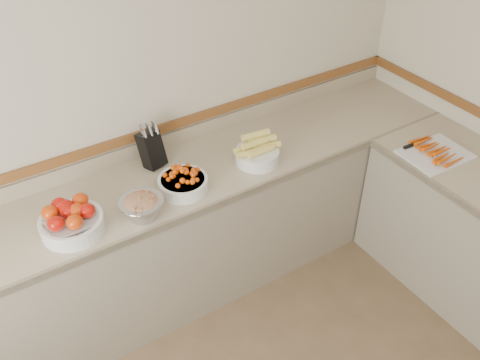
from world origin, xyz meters
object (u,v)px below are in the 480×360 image
knife_block (151,148)px  corn_bowl (257,152)px  tomato_bowl (71,220)px  rhubarb_bowl (142,207)px  cutting_board (435,152)px  cherry_tomato_bowl (183,182)px

knife_block → corn_bowl: (0.55, -0.31, -0.05)m
tomato_bowl → corn_bowl: (1.15, -0.00, -0.01)m
knife_block → rhubarb_bowl: knife_block is taller
tomato_bowl → rhubarb_bowl: bearing=-15.4°
tomato_bowl → rhubarb_bowl: 0.36m
cutting_board → tomato_bowl: bearing=165.7°
tomato_bowl → knife_block: bearing=27.1°
cherry_tomato_bowl → cutting_board: size_ratio=0.69×
cherry_tomato_bowl → cutting_board: 1.56m
tomato_bowl → rhubarb_bowl: size_ratio=1.35×
rhubarb_bowl → knife_block: bearing=58.1°
tomato_bowl → corn_bowl: corn_bowl is taller
corn_bowl → cutting_board: 1.10m
corn_bowl → rhubarb_bowl: 0.80m
tomato_bowl → cherry_tomato_bowl: bearing=-0.4°
knife_block → rhubarb_bowl: size_ratio=1.21×
cherry_tomato_bowl → corn_bowl: size_ratio=0.97×
tomato_bowl → corn_bowl: size_ratio=1.11×
corn_bowl → tomato_bowl: bearing=179.8°
corn_bowl → cutting_board: bearing=-29.0°
tomato_bowl → corn_bowl: bearing=-0.2°
knife_block → cutting_board: 1.73m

